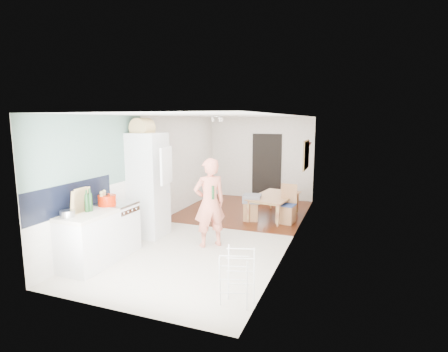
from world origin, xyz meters
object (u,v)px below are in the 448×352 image
Objects in this scene: person at (210,195)px; drying_rack at (237,278)px; stool at (251,211)px; dining_table at (275,208)px; dining_chair at (286,204)px.

drying_rack is (1.19, -1.89, -0.64)m from person.
person is at bearing -97.64° from stool.
dining_table is at bearing 79.06° from drying_rack.
drying_rack is (0.93, -3.82, 0.14)m from stool.
dining_chair is at bearing -160.30° from person.
person is 2.32m from drying_rack.
person reaches higher than dining_chair.
stool is at bearing -139.26° from person.
person is at bearing -111.16° from dining_chair.
dining_chair is at bearing 74.63° from drying_rack.
stool is at bearing 141.32° from dining_table.
person is 1.48× the size of dining_table.
person reaches higher than dining_table.
person is at bearing 170.89° from dining_table.
dining_chair is (0.34, -0.39, 0.22)m from dining_table.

